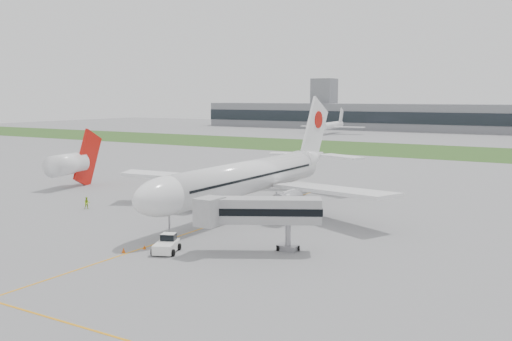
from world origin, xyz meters
The scene contains 14 objects.
ground centered at (0.00, 0.00, 0.00)m, with size 600.00×600.00×0.00m, color #969699.
apron_markings centered at (0.00, -5.00, 0.00)m, with size 70.00×70.00×0.04m, color orange, non-canonical shape.
grass_strip centered at (0.00, 120.00, 0.01)m, with size 600.00×50.00×0.02m, color #325A21.
terminal_building centered at (0.00, 229.87, 7.00)m, with size 320.00×22.30×14.00m.
control_tower centered at (-90.00, 232.00, 0.00)m, with size 12.00×12.00×56.00m, color gray, non-canonical shape.
airliner centered at (0.00, 4.87, 5.66)m, with size 48.13×53.95×17.88m.
pushback_tug centered at (3.57, -19.80, 0.93)m, with size 3.80×4.48×2.01m.
jet_bridge centered at (12.36, -14.45, 4.79)m, with size 13.09×9.83×6.48m.
safety_cone_left centered at (-0.50, -22.62, 0.30)m, with size 0.43×0.43×0.60m, color #DB520B.
safety_cone_right centered at (0.50, -20.20, 0.26)m, with size 0.38×0.38×0.52m, color #DB520B.
ground_crew_near centered at (3.38, -18.12, 0.76)m, with size 0.55×0.36×1.51m, color #8DD623.
ground_crew_far centered at (-23.83, -6.55, 0.96)m, with size 0.94×0.73×1.93m, color #A4D323.
neighbor_aircraft centered at (-43.10, 7.01, 4.78)m, with size 5.86×14.95×12.06m.
distant_aircraft_left centered at (-64.28, 184.72, 0.00)m, with size 31.22×27.55×11.94m, color white, non-canonical shape.
Camera 1 is at (45.24, -69.33, 17.79)m, focal length 40.00 mm.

